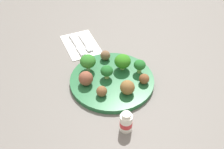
{
  "coord_description": "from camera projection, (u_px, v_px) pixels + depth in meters",
  "views": [
    {
      "loc": [
        0.65,
        -0.32,
        0.69
      ],
      "look_at": [
        0.0,
        0.0,
        0.04
      ],
      "focal_mm": 47.96,
      "sensor_mm": 36.0,
      "label": 1
    }
  ],
  "objects": [
    {
      "name": "meatball_back_left",
      "position": [
        127.0,
        87.0,
        0.93
      ],
      "size": [
        0.05,
        0.05,
        0.05
      ],
      "primitive_type": "sphere",
      "color": "brown",
      "rests_on": "plate"
    },
    {
      "name": "plate",
      "position": [
        112.0,
        81.0,
        1.0
      ],
      "size": [
        0.28,
        0.28,
        0.02
      ],
      "primitive_type": "cylinder",
      "color": "#236638",
      "rests_on": "ground_plane"
    },
    {
      "name": "meatball_far_rim",
      "position": [
        105.0,
        55.0,
        1.06
      ],
      "size": [
        0.04,
        0.04,
        0.04
      ],
      "primitive_type": "sphere",
      "color": "brown",
      "rests_on": "plate"
    },
    {
      "name": "meatball_center",
      "position": [
        86.0,
        78.0,
        0.96
      ],
      "size": [
        0.05,
        0.05,
        0.05
      ],
      "primitive_type": "sphere",
      "color": "brown",
      "rests_on": "plate"
    },
    {
      "name": "meatball_back_right",
      "position": [
        144.0,
        79.0,
        0.97
      ],
      "size": [
        0.03,
        0.03,
        0.03
      ],
      "primitive_type": "sphere",
      "color": "brown",
      "rests_on": "plate"
    },
    {
      "name": "broccoli_floret_mid_right",
      "position": [
        88.0,
        61.0,
        1.0
      ],
      "size": [
        0.05,
        0.05,
        0.06
      ],
      "color": "#8DC383",
      "rests_on": "plate"
    },
    {
      "name": "broccoli_floret_center",
      "position": [
        107.0,
        71.0,
        0.98
      ],
      "size": [
        0.04,
        0.04,
        0.05
      ],
      "color": "#A6BF72",
      "rests_on": "plate"
    },
    {
      "name": "knife",
      "position": [
        77.0,
        45.0,
        1.14
      ],
      "size": [
        0.15,
        0.02,
        0.01
      ],
      "color": "silver",
      "rests_on": "napkin"
    },
    {
      "name": "yogurt_bottle",
      "position": [
        126.0,
        122.0,
        0.84
      ],
      "size": [
        0.04,
        0.04,
        0.07
      ],
      "color": "white",
      "rests_on": "ground_plane"
    },
    {
      "name": "ground_plane",
      "position": [
        112.0,
        82.0,
        1.0
      ],
      "size": [
        4.0,
        4.0,
        0.0
      ],
      "primitive_type": "plane",
      "color": "slate"
    },
    {
      "name": "broccoli_floret_front_right",
      "position": [
        140.0,
        65.0,
        1.0
      ],
      "size": [
        0.04,
        0.04,
        0.05
      ],
      "color": "#93CF6E",
      "rests_on": "plate"
    },
    {
      "name": "napkin",
      "position": [
        81.0,
        44.0,
        1.16
      ],
      "size": [
        0.18,
        0.13,
        0.01
      ],
      "primitive_type": "cube",
      "rotation": [
        0.0,
        0.0,
        -0.05
      ],
      "color": "white",
      "rests_on": "ground_plane"
    },
    {
      "name": "fork",
      "position": [
        86.0,
        43.0,
        1.15
      ],
      "size": [
        0.12,
        0.02,
        0.01
      ],
      "color": "silver",
      "rests_on": "napkin"
    },
    {
      "name": "broccoli_floret_front_left",
      "position": [
        123.0,
        61.0,
        1.01
      ],
      "size": [
        0.06,
        0.06,
        0.06
      ],
      "color": "#94CB6D",
      "rests_on": "plate"
    },
    {
      "name": "meatball_mid_left",
      "position": [
        102.0,
        91.0,
        0.93
      ],
      "size": [
        0.03,
        0.03,
        0.03
      ],
      "primitive_type": "sphere",
      "color": "brown",
      "rests_on": "plate"
    }
  ]
}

